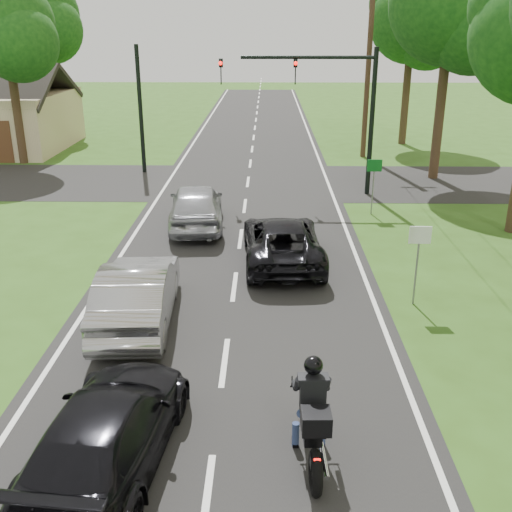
{
  "coord_description": "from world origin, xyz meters",
  "views": [
    {
      "loc": [
        0.88,
        -11.15,
        6.72
      ],
      "look_at": [
        0.62,
        3.0,
        1.3
      ],
      "focal_mm": 42.0,
      "sensor_mm": 36.0,
      "label": 1
    }
  ],
  "objects_px": {
    "dark_car_behind": "(108,431)",
    "sign_white": "(419,246)",
    "silver_suv": "(196,205)",
    "utility_pole_far": "(369,61)",
    "sign_green": "(374,173)",
    "dark_suv": "(282,241)",
    "silver_sedan": "(137,293)",
    "traffic_signal": "(328,95)",
    "motorcycle_rider": "(312,422)"
  },
  "relations": [
    {
      "from": "silver_sedan",
      "to": "traffic_signal",
      "type": "distance_m",
      "value": 13.77
    },
    {
      "from": "sign_green",
      "to": "silver_suv",
      "type": "bearing_deg",
      "value": -165.65
    },
    {
      "from": "dark_car_behind",
      "to": "sign_white",
      "type": "relative_size",
      "value": 2.16
    },
    {
      "from": "dark_car_behind",
      "to": "sign_white",
      "type": "bearing_deg",
      "value": -129.5
    },
    {
      "from": "motorcycle_rider",
      "to": "silver_suv",
      "type": "bearing_deg",
      "value": 103.0
    },
    {
      "from": "traffic_signal",
      "to": "dark_car_behind",
      "type": "bearing_deg",
      "value": -106.1
    },
    {
      "from": "dark_suv",
      "to": "silver_suv",
      "type": "bearing_deg",
      "value": -51.89
    },
    {
      "from": "traffic_signal",
      "to": "motorcycle_rider",
      "type": "bearing_deg",
      "value": -95.68
    },
    {
      "from": "silver_suv",
      "to": "traffic_signal",
      "type": "relative_size",
      "value": 0.73
    },
    {
      "from": "motorcycle_rider",
      "to": "sign_green",
      "type": "bearing_deg",
      "value": 75.16
    },
    {
      "from": "silver_sedan",
      "to": "silver_suv",
      "type": "relative_size",
      "value": 1.0
    },
    {
      "from": "silver_suv",
      "to": "sign_green",
      "type": "distance_m",
      "value": 6.78
    },
    {
      "from": "sign_white",
      "to": "sign_green",
      "type": "relative_size",
      "value": 1.0
    },
    {
      "from": "dark_suv",
      "to": "sign_green",
      "type": "distance_m",
      "value": 6.26
    },
    {
      "from": "traffic_signal",
      "to": "sign_white",
      "type": "height_order",
      "value": "traffic_signal"
    },
    {
      "from": "dark_suv",
      "to": "utility_pole_far",
      "type": "bearing_deg",
      "value": -109.85
    },
    {
      "from": "dark_car_behind",
      "to": "traffic_signal",
      "type": "bearing_deg",
      "value": -100.12
    },
    {
      "from": "motorcycle_rider",
      "to": "silver_suv",
      "type": "relative_size",
      "value": 0.49
    },
    {
      "from": "silver_sedan",
      "to": "utility_pole_far",
      "type": "distance_m",
      "value": 22.26
    },
    {
      "from": "sign_white",
      "to": "utility_pole_far",
      "type": "bearing_deg",
      "value": 85.49
    },
    {
      "from": "sign_white",
      "to": "sign_green",
      "type": "distance_m",
      "value": 8.0
    },
    {
      "from": "utility_pole_far",
      "to": "sign_green",
      "type": "distance_m",
      "value": 11.63
    },
    {
      "from": "motorcycle_rider",
      "to": "utility_pole_far",
      "type": "bearing_deg",
      "value": 77.91
    },
    {
      "from": "dark_suv",
      "to": "dark_car_behind",
      "type": "relative_size",
      "value": 1.07
    },
    {
      "from": "motorcycle_rider",
      "to": "traffic_signal",
      "type": "xyz_separation_m",
      "value": [
        1.7,
        17.07,
        3.38
      ]
    },
    {
      "from": "silver_sedan",
      "to": "sign_green",
      "type": "relative_size",
      "value": 2.17
    },
    {
      "from": "traffic_signal",
      "to": "sign_white",
      "type": "bearing_deg",
      "value": -82.95
    },
    {
      "from": "traffic_signal",
      "to": "sign_green",
      "type": "distance_m",
      "value": 4.24
    },
    {
      "from": "sign_white",
      "to": "sign_green",
      "type": "bearing_deg",
      "value": 88.57
    },
    {
      "from": "traffic_signal",
      "to": "sign_green",
      "type": "height_order",
      "value": "traffic_signal"
    },
    {
      "from": "motorcycle_rider",
      "to": "dark_car_behind",
      "type": "relative_size",
      "value": 0.49
    },
    {
      "from": "silver_suv",
      "to": "silver_sedan",
      "type": "bearing_deg",
      "value": 80.68
    },
    {
      "from": "silver_sedan",
      "to": "traffic_signal",
      "type": "bearing_deg",
      "value": -117.84
    },
    {
      "from": "dark_car_behind",
      "to": "sign_green",
      "type": "xyz_separation_m",
      "value": [
        6.54,
        14.24,
        0.92
      ]
    },
    {
      "from": "sign_green",
      "to": "motorcycle_rider",
      "type": "bearing_deg",
      "value": -103.06
    },
    {
      "from": "dark_car_behind",
      "to": "utility_pole_far",
      "type": "height_order",
      "value": "utility_pole_far"
    },
    {
      "from": "silver_suv",
      "to": "utility_pole_far",
      "type": "xyz_separation_m",
      "value": [
        7.83,
        12.69,
        4.28
      ]
    },
    {
      "from": "utility_pole_far",
      "to": "sign_green",
      "type": "height_order",
      "value": "utility_pole_far"
    },
    {
      "from": "traffic_signal",
      "to": "silver_sedan",
      "type": "bearing_deg",
      "value": -114.5
    },
    {
      "from": "dark_car_behind",
      "to": "utility_pole_far",
      "type": "distance_m",
      "value": 26.81
    },
    {
      "from": "dark_suv",
      "to": "sign_green",
      "type": "bearing_deg",
      "value": -128.01
    },
    {
      "from": "traffic_signal",
      "to": "sign_green",
      "type": "relative_size",
      "value": 3.0
    },
    {
      "from": "silver_sedan",
      "to": "sign_white",
      "type": "distance_m",
      "value": 7.04
    },
    {
      "from": "motorcycle_rider",
      "to": "dark_suv",
      "type": "height_order",
      "value": "motorcycle_rider"
    },
    {
      "from": "sign_white",
      "to": "silver_sedan",
      "type": "bearing_deg",
      "value": -170.67
    },
    {
      "from": "dark_car_behind",
      "to": "traffic_signal",
      "type": "relative_size",
      "value": 0.72
    },
    {
      "from": "dark_car_behind",
      "to": "motorcycle_rider",
      "type": "bearing_deg",
      "value": -170.84
    },
    {
      "from": "motorcycle_rider",
      "to": "silver_sedan",
      "type": "height_order",
      "value": "motorcycle_rider"
    },
    {
      "from": "dark_suv",
      "to": "sign_green",
      "type": "height_order",
      "value": "sign_green"
    },
    {
      "from": "dark_car_behind",
      "to": "silver_suv",
      "type": "bearing_deg",
      "value": -84.09
    }
  ]
}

